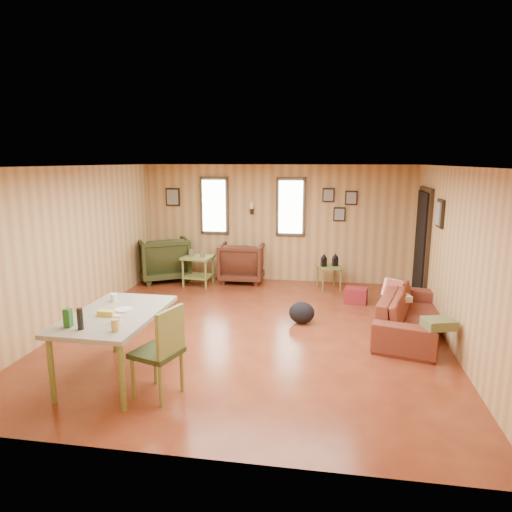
# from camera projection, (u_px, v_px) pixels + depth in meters

# --- Properties ---
(room) EXTENTS (5.54, 6.04, 2.44)m
(room) POSITION_uv_depth(u_px,v_px,m) (266.00, 248.00, 6.76)
(room) COLOR brown
(room) RESTS_ON ground
(sofa) EXTENTS (1.12, 2.15, 0.81)m
(sofa) POSITION_uv_depth(u_px,v_px,m) (412.00, 306.00, 6.60)
(sofa) COLOR maroon
(sofa) RESTS_ON ground
(recliner_brown) EXTENTS (0.89, 0.84, 0.90)m
(recliner_brown) POSITION_uv_depth(u_px,v_px,m) (242.00, 260.00, 9.46)
(recliner_brown) COLOR #4A2216
(recliner_brown) RESTS_ON ground
(recliner_green) EXTENTS (1.32, 1.30, 1.01)m
(recliner_green) POSITION_uv_depth(u_px,v_px,m) (163.00, 256.00, 9.56)
(recliner_green) COLOR #2E3417
(recliner_green) RESTS_ON ground
(end_table) EXTENTS (0.62, 0.57, 0.73)m
(end_table) POSITION_uv_depth(u_px,v_px,m) (198.00, 266.00, 9.16)
(end_table) COLOR olive
(end_table) RESTS_ON ground
(side_table) EXTENTS (0.56, 0.56, 0.71)m
(side_table) POSITION_uv_depth(u_px,v_px,m) (329.00, 265.00, 8.88)
(side_table) COLOR olive
(side_table) RESTS_ON ground
(cooler) EXTENTS (0.43, 0.34, 0.28)m
(cooler) POSITION_uv_depth(u_px,v_px,m) (356.00, 295.00, 8.06)
(cooler) COLOR maroon
(cooler) RESTS_ON ground
(backpack) EXTENTS (0.48, 0.42, 0.34)m
(backpack) POSITION_uv_depth(u_px,v_px,m) (302.00, 313.00, 7.04)
(backpack) COLOR black
(backpack) RESTS_ON ground
(sofa_pillows) EXTENTS (0.79, 1.59, 0.33)m
(sofa_pillows) POSITION_uv_depth(u_px,v_px,m) (415.00, 307.00, 6.30)
(sofa_pillows) COLOR #585F35
(sofa_pillows) RESTS_ON sofa
(dining_table) EXTENTS (0.95, 1.55, 1.01)m
(dining_table) POSITION_uv_depth(u_px,v_px,m) (115.00, 319.00, 5.16)
(dining_table) COLOR gray
(dining_table) RESTS_ON ground
(dining_chair) EXTENTS (0.56, 0.56, 0.99)m
(dining_chair) POSITION_uv_depth(u_px,v_px,m) (162.00, 347.00, 4.78)
(dining_chair) COLOR #2E3417
(dining_chair) RESTS_ON ground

